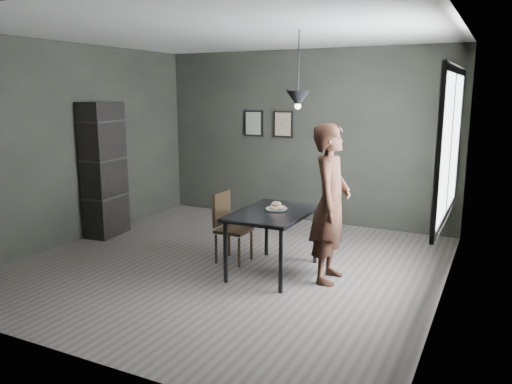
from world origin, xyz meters
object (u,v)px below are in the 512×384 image
at_px(white_plate, 276,210).
at_px(shelf_unit, 104,170).
at_px(pendant_lamp, 298,99).
at_px(woman, 331,204).
at_px(cafe_table, 273,218).
at_px(wood_chair, 228,222).

bearing_deg(white_plate, shelf_unit, 174.68).
xyz_separation_m(shelf_unit, pendant_lamp, (3.17, -0.25, 1.06)).
height_order(shelf_unit, pendant_lamp, pendant_lamp).
height_order(woman, pendant_lamp, pendant_lamp).
height_order(white_plate, shelf_unit, shelf_unit).
xyz_separation_m(cafe_table, wood_chair, (-0.68, 0.13, -0.17)).
relative_size(shelf_unit, pendant_lamp, 2.30).
height_order(cafe_table, woman, woman).
relative_size(white_plate, wood_chair, 0.26).
bearing_deg(shelf_unit, woman, -11.05).
bearing_deg(pendant_lamp, woman, -5.13).
distance_m(white_plate, wood_chair, 0.74).
bearing_deg(cafe_table, white_plate, 83.17).
xyz_separation_m(woman, pendant_lamp, (-0.43, 0.04, 1.15)).
xyz_separation_m(wood_chair, shelf_unit, (-2.24, 0.22, 0.49)).
distance_m(woman, shelf_unit, 3.61).
height_order(white_plate, pendant_lamp, pendant_lamp).
height_order(wood_chair, shelf_unit, shelf_unit).
bearing_deg(wood_chair, white_plate, -4.41).
bearing_deg(wood_chair, shelf_unit, 174.46).
relative_size(cafe_table, wood_chair, 1.35).
height_order(white_plate, woman, woman).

